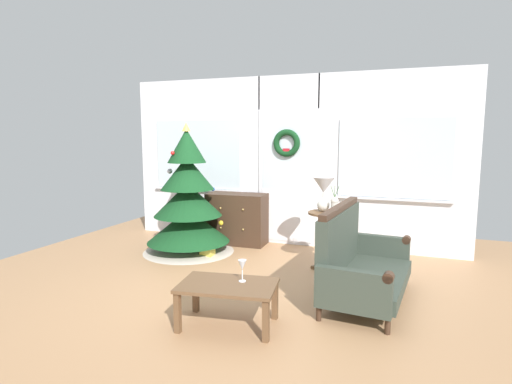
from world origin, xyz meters
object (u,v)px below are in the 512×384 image
object	(u,v)px
side_table	(327,228)
coffee_table	(228,290)
dresser_cabinet	(237,219)
gift_box	(207,251)
christmas_tree	(188,206)
table_lamp	(324,189)
wine_glass	(242,266)
flower_vase	(334,204)
settee_sofa	(357,263)

from	to	relation	value
side_table	coffee_table	world-z (taller)	side_table
dresser_cabinet	gift_box	bearing A→B (deg)	-96.91
christmas_tree	gift_box	size ratio (longest dim) A/B	10.69
table_lamp	gift_box	xyz separation A→B (m)	(-1.55, -0.24, -0.90)
side_table	wine_glass	size ratio (longest dim) A/B	3.57
christmas_tree	table_lamp	world-z (taller)	christmas_tree
flower_vase	wine_glass	distance (m)	1.93
christmas_tree	settee_sofa	world-z (taller)	christmas_tree
dresser_cabinet	coffee_table	world-z (taller)	dresser_cabinet
wine_glass	settee_sofa	bearing A→B (deg)	46.51
christmas_tree	table_lamp	xyz separation A→B (m)	(1.92, 0.09, 0.31)
side_table	wine_glass	bearing A→B (deg)	-101.34
flower_vase	coffee_table	size ratio (longest dim) A/B	0.39
wine_glass	gift_box	bearing A→B (deg)	125.58
dresser_cabinet	table_lamp	distance (m)	1.66
dresser_cabinet	settee_sofa	size ratio (longest dim) A/B	0.60
table_lamp	flower_vase	bearing A→B (deg)	-32.01
christmas_tree	gift_box	world-z (taller)	christmas_tree
dresser_cabinet	flower_vase	size ratio (longest dim) A/B	2.61
side_table	table_lamp	distance (m)	0.49
table_lamp	settee_sofa	bearing A→B (deg)	-61.10
dresser_cabinet	coffee_table	bearing A→B (deg)	-68.61
wine_glass	gift_box	size ratio (longest dim) A/B	1.13
coffee_table	gift_box	xyz separation A→B (m)	(-1.13, 1.81, -0.24)
table_lamp	christmas_tree	bearing A→B (deg)	-177.38
settee_sofa	coffee_table	distance (m)	1.42
christmas_tree	table_lamp	distance (m)	1.95
flower_vase	christmas_tree	bearing A→B (deg)	179.67
coffee_table	gift_box	world-z (taller)	coffee_table
flower_vase	gift_box	size ratio (longest dim) A/B	2.03
settee_sofa	side_table	size ratio (longest dim) A/B	2.18
table_lamp	wine_glass	size ratio (longest dim) A/B	2.26
christmas_tree	gift_box	xyz separation A→B (m)	(0.38, -0.15, -0.58)
flower_vase	coffee_table	xyz separation A→B (m)	(-0.58, -1.95, -0.49)
side_table	flower_vase	world-z (taller)	flower_vase
side_table	coffee_table	xyz separation A→B (m)	(-0.48, -2.01, -0.17)
christmas_tree	flower_vase	size ratio (longest dim) A/B	5.25
table_lamp	flower_vase	world-z (taller)	table_lamp
dresser_cabinet	coffee_table	size ratio (longest dim) A/B	1.01
wine_glass	flower_vase	bearing A→B (deg)	75.37
wine_glass	coffee_table	bearing A→B (deg)	-134.93
table_lamp	coffee_table	distance (m)	2.19
christmas_tree	table_lamp	bearing A→B (deg)	2.62
flower_vase	coffee_table	bearing A→B (deg)	-106.59
dresser_cabinet	flower_vase	distance (m)	1.79
side_table	gift_box	distance (m)	1.67
dresser_cabinet	table_lamp	world-z (taller)	table_lamp
side_table	table_lamp	world-z (taller)	table_lamp
settee_sofa	table_lamp	size ratio (longest dim) A/B	3.46
dresser_cabinet	settee_sofa	xyz separation A→B (m)	(2.01, -1.59, -0.01)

